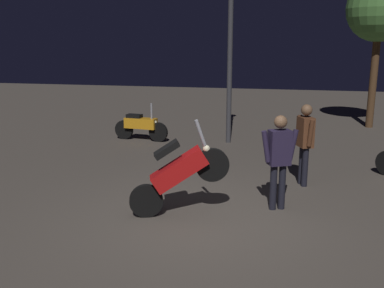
% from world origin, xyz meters
% --- Properties ---
extents(ground_plane, '(40.00, 40.00, 0.00)m').
position_xyz_m(ground_plane, '(0.00, 0.00, 0.00)').
color(ground_plane, '#4C443D').
extents(motorcycle_red_foreground, '(1.61, 0.62, 1.63)m').
position_xyz_m(motorcycle_red_foreground, '(-0.39, 0.17, 0.74)').
color(motorcycle_red_foreground, black).
rests_on(motorcycle_red_foreground, ground_plane).
extents(motorcycle_orange_parked_right, '(1.66, 0.41, 1.11)m').
position_xyz_m(motorcycle_orange_parked_right, '(-2.83, 5.44, 0.44)').
color(motorcycle_orange_parked_right, black).
rests_on(motorcycle_orange_parked_right, ground_plane).
extents(person_rider_beside, '(0.36, 0.65, 1.65)m').
position_xyz_m(person_rider_beside, '(1.68, 2.25, 0.98)').
color(person_rider_beside, black).
rests_on(person_rider_beside, ground_plane).
extents(person_bystander_far, '(0.64, 0.37, 1.65)m').
position_xyz_m(person_bystander_far, '(1.21, 0.81, 0.98)').
color(person_bystander_far, black).
rests_on(person_bystander_far, ground_plane).
extents(streetlamp_near, '(0.36, 0.36, 5.42)m').
position_xyz_m(streetlamp_near, '(-0.30, 5.71, 3.41)').
color(streetlamp_near, '#38383D').
rests_on(streetlamp_near, ground_plane).
extents(tree_left_bg, '(2.09, 2.09, 4.88)m').
position_xyz_m(tree_left_bg, '(4.04, 8.95, 3.79)').
color(tree_left_bg, '#4C331E').
rests_on(tree_left_bg, ground_plane).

